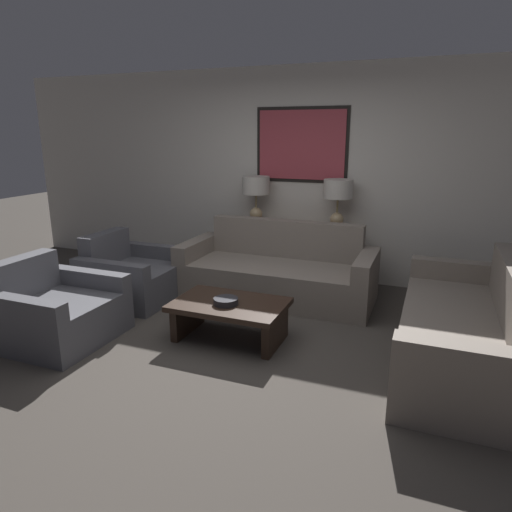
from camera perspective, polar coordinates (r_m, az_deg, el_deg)
name	(u,v)px	position (r m, az deg, el deg)	size (l,w,h in m)	color
ground_plane	(223,350)	(4.12, -4.13, -11.61)	(20.00, 20.00, 0.00)	#3D3833
back_wall	(302,175)	(5.94, 5.76, 10.09)	(8.52, 0.12, 2.65)	beige
console_table	(294,253)	(5.86, 4.80, 0.43)	(1.58, 0.37, 0.73)	brown
table_lamp_left	(256,190)	(5.88, 0.00, 8.29)	(0.35, 0.35, 0.59)	tan
table_lamp_right	(338,194)	(5.58, 10.21, 7.68)	(0.35, 0.35, 0.59)	tan
couch_by_back_wall	(277,273)	(5.27, 2.68, -2.15)	(2.20, 0.91, 0.85)	slate
couch_by_side	(466,331)	(4.16, 24.80, -8.49)	(0.91, 2.20, 0.85)	slate
coffee_table	(230,312)	(4.21, -3.30, -7.03)	(1.02, 0.66, 0.36)	black
decorative_bowl	(226,301)	(4.12, -3.79, -5.65)	(0.22, 0.22, 0.06)	#232328
armchair_near_back_wall	(132,277)	(5.41, -15.28, -2.51)	(0.93, 0.96, 0.75)	#4C4C51
armchair_near_camera	(56,312)	(4.60, -23.74, -6.43)	(0.93, 0.96, 0.75)	#4C4C51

